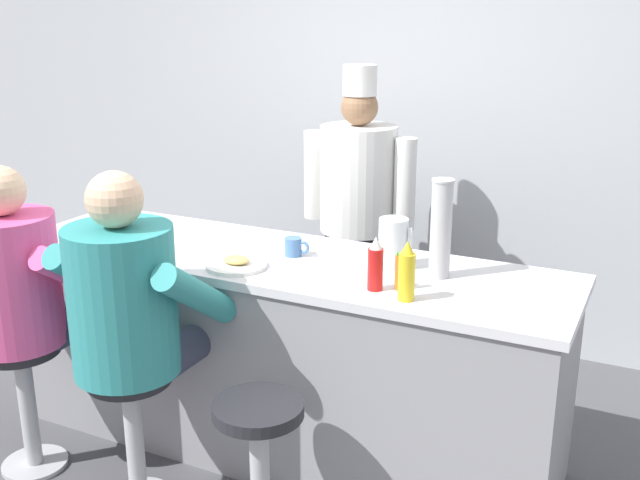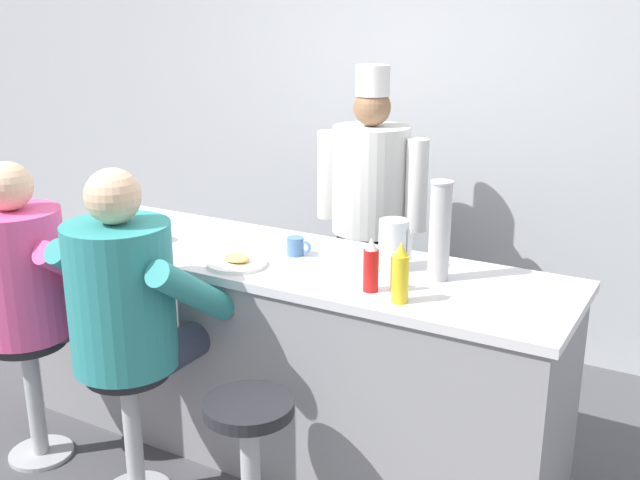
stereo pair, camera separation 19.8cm
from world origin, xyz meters
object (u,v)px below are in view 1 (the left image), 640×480
hot_sauce_bottle_orange (399,272)px  cereal_bowl (146,239)px  coffee_mug_tan (114,217)px  empty_stool_round (259,451)px  mustard_bottle_yellow (407,273)px  cup_stack_steel (441,229)px  coffee_mug_blue (294,247)px  water_pitcher_clear (393,243)px  diner_seated_pink (19,288)px  diner_seated_teal (130,308)px  cook_in_whites_near (358,204)px  ketchup_bottle_red (375,265)px  breakfast_plate (236,264)px

hot_sauce_bottle_orange → cereal_bowl: bearing=178.3°
coffee_mug_tan → empty_stool_round: coffee_mug_tan is taller
mustard_bottle_yellow → cup_stack_steel: size_ratio=0.57×
coffee_mug_blue → mustard_bottle_yellow: bearing=-24.4°
water_pitcher_clear → diner_seated_pink: 1.65m
coffee_mug_tan → diner_seated_teal: diner_seated_teal is taller
mustard_bottle_yellow → cook_in_whites_near: bearing=120.3°
mustard_bottle_yellow → diner_seated_teal: 1.12m
ketchup_bottle_red → hot_sauce_bottle_orange: ketchup_bottle_red is taller
coffee_mug_tan → diner_seated_teal: (0.68, -0.71, -0.12)m
coffee_mug_tan → diner_seated_pink: (0.06, -0.71, -0.14)m
hot_sauce_bottle_orange → water_pitcher_clear: (-0.12, 0.25, 0.03)m
mustard_bottle_yellow → diner_seated_pink: 1.70m
diner_seated_teal → water_pitcher_clear: bearing=40.7°
diner_seated_pink → cook_in_whites_near: (0.89, 1.68, 0.09)m
coffee_mug_blue → diner_seated_pink: (-1.00, -0.68, -0.13)m
water_pitcher_clear → cup_stack_steel: size_ratio=0.52×
diner_seated_teal → cook_in_whites_near: 1.71m
cup_stack_steel → coffee_mug_tan: bearing=179.9°
mustard_bottle_yellow → coffee_mug_tan: mustard_bottle_yellow is taller
coffee_mug_blue → cup_stack_steel: (0.68, 0.02, 0.17)m
breakfast_plate → cup_stack_steel: 0.89m
water_pitcher_clear → coffee_mug_tan: size_ratio=1.61×
diner_seated_teal → coffee_mug_blue: bearing=60.3°
mustard_bottle_yellow → diner_seated_teal: bearing=-159.3°
ketchup_bottle_red → cook_in_whites_near: cook_in_whites_near is taller
breakfast_plate → coffee_mug_blue: coffee_mug_blue is taller
water_pitcher_clear → breakfast_plate: 0.69m
diner_seated_teal → breakfast_plate: bearing=61.0°
mustard_bottle_yellow → cup_stack_steel: cup_stack_steel is taller
water_pitcher_clear → diner_seated_pink: (-1.46, -0.73, -0.20)m
hot_sauce_bottle_orange → cup_stack_steel: size_ratio=0.37×
coffee_mug_blue → breakfast_plate: bearing=-120.9°
diner_seated_teal → empty_stool_round: diner_seated_teal is taller
hot_sauce_bottle_orange → cook_in_whites_near: bearing=119.9°
diner_seated_pink → coffee_mug_blue: bearing=34.3°
diner_seated_teal → empty_stool_round: (0.61, -0.04, -0.47)m
ketchup_bottle_red → water_pitcher_clear: (-0.03, 0.29, 0.01)m
cook_in_whites_near → mustard_bottle_yellow: bearing=-59.7°
hot_sauce_bottle_orange → empty_stool_round: 0.88m
cereal_bowl → diner_seated_teal: 0.62m
water_pitcher_clear → diner_seated_teal: 1.14m
diner_seated_pink → cook_in_whites_near: 1.91m
ketchup_bottle_red → cook_in_whites_near: (-0.60, 1.24, -0.11)m
ketchup_bottle_red → diner_seated_teal: diner_seated_teal is taller
diner_seated_pink → cook_in_whites_near: size_ratio=0.81×
breakfast_plate → cup_stack_steel: (0.83, 0.27, 0.20)m
cup_stack_steel → cereal_bowl: bearing=-172.6°
cup_stack_steel → diner_seated_pink: (-1.68, -0.70, -0.30)m
mustard_bottle_yellow → water_pitcher_clear: bearing=118.2°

